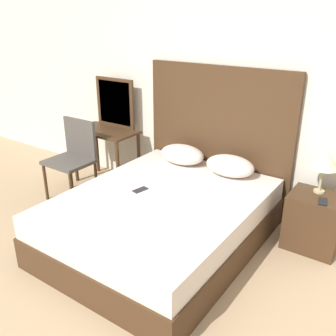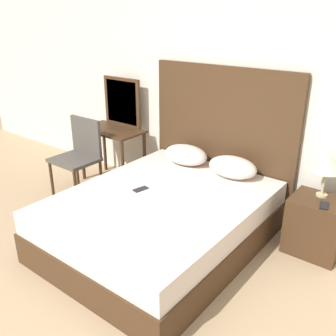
# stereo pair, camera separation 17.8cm
# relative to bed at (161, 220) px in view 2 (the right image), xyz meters

# --- Properties ---
(wall_back) EXTENTS (10.00, 0.06, 2.70)m
(wall_back) POSITION_rel_bed_xyz_m (0.13, 1.14, 1.09)
(wall_back) COLOR silver
(wall_back) RESTS_ON ground_plane
(bed) EXTENTS (1.66, 2.09, 0.52)m
(bed) POSITION_rel_bed_xyz_m (0.00, 0.00, 0.00)
(bed) COLOR #422B19
(bed) RESTS_ON ground_plane
(headboard) EXTENTS (1.74, 0.05, 1.60)m
(headboard) POSITION_rel_bed_xyz_m (0.00, 1.07, 0.54)
(headboard) COLOR #422B19
(headboard) RESTS_ON ground_plane
(pillow_left) EXTENTS (0.52, 0.36, 0.21)m
(pillow_left) POSITION_rel_bed_xyz_m (-0.30, 0.81, 0.36)
(pillow_left) COLOR silver
(pillow_left) RESTS_ON bed
(pillow_right) EXTENTS (0.52, 0.36, 0.21)m
(pillow_right) POSITION_rel_bed_xyz_m (0.30, 0.81, 0.36)
(pillow_right) COLOR silver
(pillow_right) RESTS_ON bed
(phone_on_bed) EXTENTS (0.10, 0.16, 0.01)m
(phone_on_bed) POSITION_rel_bed_xyz_m (-0.24, -0.01, 0.27)
(phone_on_bed) COLOR #232328
(phone_on_bed) RESTS_ON bed
(nightstand) EXTENTS (0.48, 0.41, 0.55)m
(nightstand) POSITION_rel_bed_xyz_m (1.21, 0.78, 0.02)
(nightstand) COLOR #422B19
(nightstand) RESTS_ON ground_plane
(table_lamp) EXTENTS (0.27, 0.27, 0.44)m
(table_lamp) POSITION_rel_bed_xyz_m (1.20, 0.86, 0.63)
(table_lamp) COLOR tan
(table_lamp) RESTS_ON nightstand
(phone_on_nightstand) EXTENTS (0.10, 0.16, 0.01)m
(phone_on_nightstand) POSITION_rel_bed_xyz_m (1.28, 0.68, 0.30)
(phone_on_nightstand) COLOR black
(phone_on_nightstand) RESTS_ON nightstand
(vanity_desk) EXTENTS (0.83, 0.48, 0.72)m
(vanity_desk) POSITION_rel_bed_xyz_m (-1.43, 0.76, 0.33)
(vanity_desk) COLOR #422B19
(vanity_desk) RESTS_ON ground_plane
(vanity_mirror) EXTENTS (0.60, 0.03, 0.62)m
(vanity_mirror) POSITION_rel_bed_xyz_m (-1.43, 0.97, 0.78)
(vanity_mirror) COLOR #422B19
(vanity_mirror) RESTS_ON vanity_desk
(chair) EXTENTS (0.51, 0.45, 0.95)m
(chair) POSITION_rel_bed_xyz_m (-1.46, 0.25, 0.30)
(chair) COLOR #4C4742
(chair) RESTS_ON ground_plane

